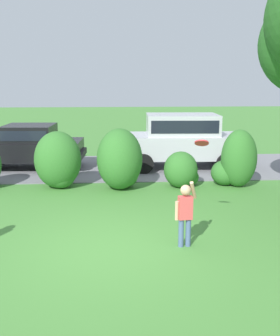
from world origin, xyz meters
TOP-DOWN VIEW (x-y plane):
  - ground_plane at (0.00, 0.00)m, footprint 80.00×80.00m
  - driveway_strip at (0.00, 7.12)m, footprint 28.00×4.40m
  - shrub_centre_left at (-1.50, 4.49)m, footprint 1.35×1.28m
  - shrub_centre at (0.29, 4.26)m, footprint 1.31×1.46m
  - shrub_centre_right at (2.10, 4.33)m, footprint 1.08×0.96m
  - shrub_far_end at (3.70, 4.32)m, footprint 1.28×1.13m
  - parked_sedan at (-3.05, 7.19)m, footprint 4.49×2.27m
  - parked_suv at (2.53, 6.97)m, footprint 4.77×2.24m
  - child_thrower at (1.43, 0.02)m, footprint 0.44×0.29m
  - frisbee at (1.85, 0.67)m, footprint 0.30×0.25m

SIDE VIEW (x-z plane):
  - ground_plane at x=0.00m, z-range 0.00..0.00m
  - driveway_strip at x=0.00m, z-range 0.00..0.02m
  - shrub_centre_right at x=2.10m, z-range -0.04..1.03m
  - child_thrower at x=1.43m, z-range 0.07..1.36m
  - shrub_far_end at x=3.70m, z-range -0.11..1.59m
  - shrub_centre_left at x=-1.50m, z-range -0.07..1.60m
  - shrub_centre at x=0.29m, z-range -0.06..1.70m
  - parked_sedan at x=-3.05m, z-range 0.07..1.63m
  - parked_suv at x=2.53m, z-range 0.12..2.04m
  - frisbee at x=1.85m, z-range 1.79..1.99m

